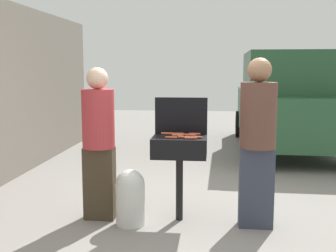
{
  "coord_description": "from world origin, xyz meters",
  "views": [
    {
      "loc": [
        0.21,
        -4.71,
        1.71
      ],
      "look_at": [
        -0.33,
        0.35,
        1.0
      ],
      "focal_mm": 44.94,
      "sensor_mm": 36.0,
      "label": 1
    }
  ],
  "objects_px": {
    "hot_dog_1": "(195,134)",
    "hot_dog_6": "(167,133)",
    "hot_dog_2": "(191,135)",
    "hot_dog_0": "(171,138)",
    "hot_dog_5": "(178,135)",
    "hot_dog_9": "(196,137)",
    "hot_dog_7": "(191,138)",
    "propane_tank": "(130,196)",
    "person_right": "(258,137)",
    "hot_dog_8": "(178,134)",
    "person_left": "(99,138)",
    "hot_dog_10": "(190,135)",
    "hot_dog_4": "(184,137)",
    "bbq_grill": "(180,150)",
    "hot_dog_3": "(179,134)",
    "parked_minivan": "(288,101)"
  },
  "relations": [
    {
      "from": "hot_dog_0",
      "to": "hot_dog_10",
      "type": "bearing_deg",
      "value": 48.31
    },
    {
      "from": "hot_dog_9",
      "to": "person_right",
      "type": "xyz_separation_m",
      "value": [
        0.65,
        -0.02,
        0.02
      ]
    },
    {
      "from": "person_left",
      "to": "hot_dog_2",
      "type": "bearing_deg",
      "value": -4.36
    },
    {
      "from": "hot_dog_0",
      "to": "hot_dog_7",
      "type": "relative_size",
      "value": 1.0
    },
    {
      "from": "hot_dog_2",
      "to": "hot_dog_9",
      "type": "distance_m",
      "value": 0.14
    },
    {
      "from": "hot_dog_6",
      "to": "hot_dog_9",
      "type": "height_order",
      "value": "same"
    },
    {
      "from": "hot_dog_1",
      "to": "propane_tank",
      "type": "xyz_separation_m",
      "value": [
        -0.68,
        -0.34,
        -0.64
      ]
    },
    {
      "from": "hot_dog_8",
      "to": "person_left",
      "type": "bearing_deg",
      "value": -167.88
    },
    {
      "from": "bbq_grill",
      "to": "propane_tank",
      "type": "relative_size",
      "value": 1.54
    },
    {
      "from": "hot_dog_2",
      "to": "hot_dog_0",
      "type": "bearing_deg",
      "value": -139.53
    },
    {
      "from": "hot_dog_0",
      "to": "hot_dog_7",
      "type": "bearing_deg",
      "value": -1.98
    },
    {
      "from": "hot_dog_4",
      "to": "hot_dog_6",
      "type": "relative_size",
      "value": 1.0
    },
    {
      "from": "hot_dog_6",
      "to": "hot_dog_0",
      "type": "bearing_deg",
      "value": -74.55
    },
    {
      "from": "hot_dog_1",
      "to": "hot_dog_10",
      "type": "bearing_deg",
      "value": -129.07
    },
    {
      "from": "hot_dog_2",
      "to": "person_right",
      "type": "bearing_deg",
      "value": -11.55
    },
    {
      "from": "hot_dog_0",
      "to": "parked_minivan",
      "type": "xyz_separation_m",
      "value": [
        2.0,
        4.46,
        0.06
      ]
    },
    {
      "from": "bbq_grill",
      "to": "hot_dog_8",
      "type": "relative_size",
      "value": 7.31
    },
    {
      "from": "hot_dog_5",
      "to": "propane_tank",
      "type": "height_order",
      "value": "hot_dog_5"
    },
    {
      "from": "hot_dog_6",
      "to": "hot_dog_3",
      "type": "bearing_deg",
      "value": -20.07
    },
    {
      "from": "hot_dog_4",
      "to": "hot_dog_2",
      "type": "bearing_deg",
      "value": 61.28
    },
    {
      "from": "hot_dog_1",
      "to": "hot_dog_6",
      "type": "relative_size",
      "value": 1.0
    },
    {
      "from": "person_right",
      "to": "propane_tank",
      "type": "bearing_deg",
      "value": 13.53
    },
    {
      "from": "bbq_grill",
      "to": "parked_minivan",
      "type": "distance_m",
      "value": 4.74
    },
    {
      "from": "hot_dog_1",
      "to": "person_left",
      "type": "bearing_deg",
      "value": -169.92
    },
    {
      "from": "propane_tank",
      "to": "hot_dog_1",
      "type": "bearing_deg",
      "value": 26.61
    },
    {
      "from": "hot_dog_2",
      "to": "hot_dog_6",
      "type": "bearing_deg",
      "value": 158.68
    },
    {
      "from": "hot_dog_4",
      "to": "hot_dog_7",
      "type": "relative_size",
      "value": 1.0
    },
    {
      "from": "hot_dog_10",
      "to": "person_left",
      "type": "distance_m",
      "value": 1.02
    },
    {
      "from": "hot_dog_1",
      "to": "hot_dog_3",
      "type": "xyz_separation_m",
      "value": [
        -0.17,
        -0.05,
        0.0
      ]
    },
    {
      "from": "hot_dog_0",
      "to": "hot_dog_10",
      "type": "relative_size",
      "value": 1.0
    },
    {
      "from": "bbq_grill",
      "to": "hot_dog_7",
      "type": "height_order",
      "value": "hot_dog_7"
    },
    {
      "from": "hot_dog_1",
      "to": "parked_minivan",
      "type": "xyz_separation_m",
      "value": [
        1.76,
        4.19,
        0.06
      ]
    },
    {
      "from": "hot_dog_5",
      "to": "hot_dog_4",
      "type": "bearing_deg",
      "value": -53.04
    },
    {
      "from": "hot_dog_1",
      "to": "parked_minivan",
      "type": "distance_m",
      "value": 4.55
    },
    {
      "from": "propane_tank",
      "to": "person_right",
      "type": "xyz_separation_m",
      "value": [
        1.36,
        0.09,
        0.66
      ]
    },
    {
      "from": "hot_dog_8",
      "to": "hot_dog_7",
      "type": "bearing_deg",
      "value": -59.87
    },
    {
      "from": "hot_dog_2",
      "to": "hot_dog_8",
      "type": "bearing_deg",
      "value": 145.73
    },
    {
      "from": "hot_dog_2",
      "to": "hot_dog_4",
      "type": "relative_size",
      "value": 1.0
    },
    {
      "from": "hot_dog_1",
      "to": "propane_tank",
      "type": "relative_size",
      "value": 0.21
    },
    {
      "from": "hot_dog_5",
      "to": "hot_dog_9",
      "type": "bearing_deg",
      "value": -25.77
    },
    {
      "from": "hot_dog_4",
      "to": "bbq_grill",
      "type": "bearing_deg",
      "value": 121.16
    },
    {
      "from": "hot_dog_0",
      "to": "hot_dog_9",
      "type": "bearing_deg",
      "value": 10.11
    },
    {
      "from": "hot_dog_8",
      "to": "person_right",
      "type": "bearing_deg",
      "value": -16.01
    },
    {
      "from": "hot_dog_6",
      "to": "hot_dog_10",
      "type": "relative_size",
      "value": 1.0
    },
    {
      "from": "bbq_grill",
      "to": "hot_dog_7",
      "type": "xyz_separation_m",
      "value": [
        0.13,
        -0.14,
        0.16
      ]
    },
    {
      "from": "hot_dog_3",
      "to": "hot_dog_5",
      "type": "bearing_deg",
      "value": -96.93
    },
    {
      "from": "hot_dog_10",
      "to": "person_left",
      "type": "height_order",
      "value": "person_left"
    },
    {
      "from": "parked_minivan",
      "to": "hot_dog_3",
      "type": "bearing_deg",
      "value": 66.83
    },
    {
      "from": "person_left",
      "to": "person_right",
      "type": "relative_size",
      "value": 0.95
    },
    {
      "from": "hot_dog_1",
      "to": "person_right",
      "type": "height_order",
      "value": "person_right"
    }
  ]
}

